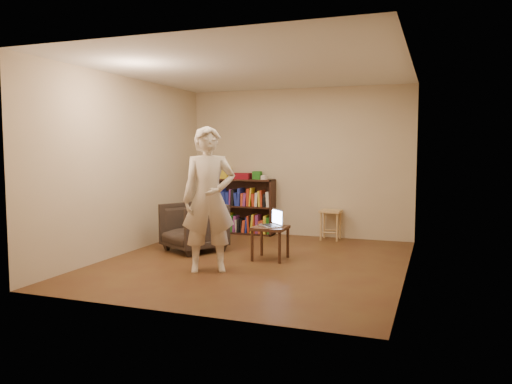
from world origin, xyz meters
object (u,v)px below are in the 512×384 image
(bookshelf, at_px, (242,210))
(person, at_px, (209,199))
(stool, at_px, (331,216))
(side_table, at_px, (270,232))
(armchair, at_px, (194,227))
(laptop, at_px, (273,222))

(bookshelf, bearing_deg, person, -76.84)
(stool, height_order, side_table, stool)
(person, bearing_deg, armchair, 97.47)
(bookshelf, xyz_separation_m, armchair, (-0.12, -1.71, -0.07))
(side_table, bearing_deg, person, -120.02)
(person, bearing_deg, bookshelf, 74.81)
(side_table, bearing_deg, laptop, 41.23)
(person, bearing_deg, laptop, 30.90)
(side_table, distance_m, person, 1.16)
(stool, relative_size, armchair, 0.63)
(armchair, relative_size, laptop, 2.06)
(stool, relative_size, laptop, 1.30)
(armchair, relative_size, side_table, 1.73)
(bookshelf, xyz_separation_m, stool, (1.64, -0.06, -0.03))
(laptop, bearing_deg, side_table, -94.10)
(person, bearing_deg, side_table, 31.62)
(armchair, distance_m, person, 1.41)
(side_table, height_order, laptop, laptop)
(side_table, bearing_deg, stool, 75.10)
(laptop, bearing_deg, stool, 120.50)
(stool, height_order, person, person)
(armchair, height_order, laptop, armchair)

